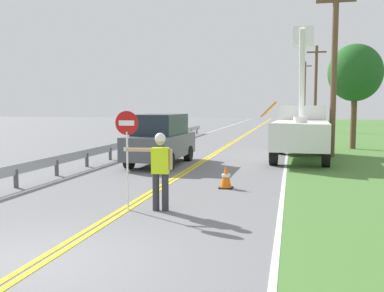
{
  "coord_description": "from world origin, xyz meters",
  "views": [
    {
      "loc": [
        3.81,
        -5.71,
        2.45
      ],
      "look_at": [
        0.8,
        7.24,
        1.2
      ],
      "focal_mm": 40.19,
      "sensor_mm": 36.0,
      "label": 1
    }
  ],
  "objects_px": {
    "utility_bucket_truck": "(301,128)",
    "utility_pole_mid": "(316,87)",
    "oncoming_suv_nearest": "(161,139)",
    "utility_pole_near": "(334,70)",
    "stop_sign_paddle": "(127,138)",
    "traffic_cone_lead": "(226,177)",
    "utility_pole_far": "(305,91)",
    "roadside_tree_verge": "(355,73)",
    "flagger_worker": "(160,166)"
  },
  "relations": [
    {
      "from": "oncoming_suv_nearest",
      "to": "utility_pole_mid",
      "type": "xyz_separation_m",
      "value": [
        7.46,
        25.62,
        3.17
      ]
    },
    {
      "from": "utility_pole_mid",
      "to": "roadside_tree_verge",
      "type": "relative_size",
      "value": 1.37
    },
    {
      "from": "utility_pole_far",
      "to": "traffic_cone_lead",
      "type": "distance_m",
      "value": 50.82
    },
    {
      "from": "utility_pole_mid",
      "to": "roadside_tree_verge",
      "type": "xyz_separation_m",
      "value": [
        1.27,
        -16.87,
        0.04
      ]
    },
    {
      "from": "oncoming_suv_nearest",
      "to": "utility_pole_mid",
      "type": "distance_m",
      "value": 26.87
    },
    {
      "from": "oncoming_suv_nearest",
      "to": "utility_pole_far",
      "type": "height_order",
      "value": "utility_pole_far"
    },
    {
      "from": "utility_bucket_truck",
      "to": "roadside_tree_verge",
      "type": "distance_m",
      "value": 6.82
    },
    {
      "from": "flagger_worker",
      "to": "stop_sign_paddle",
      "type": "relative_size",
      "value": 0.78
    },
    {
      "from": "utility_bucket_truck",
      "to": "oncoming_suv_nearest",
      "type": "height_order",
      "value": "utility_bucket_truck"
    },
    {
      "from": "utility_bucket_truck",
      "to": "oncoming_suv_nearest",
      "type": "distance_m",
      "value": 6.65
    },
    {
      "from": "stop_sign_paddle",
      "to": "oncoming_suv_nearest",
      "type": "xyz_separation_m",
      "value": [
        -1.59,
        7.73,
        -0.65
      ]
    },
    {
      "from": "roadside_tree_verge",
      "to": "oncoming_suv_nearest",
      "type": "bearing_deg",
      "value": -134.93
    },
    {
      "from": "utility_pole_near",
      "to": "stop_sign_paddle",
      "type": "bearing_deg",
      "value": -114.76
    },
    {
      "from": "utility_pole_mid",
      "to": "utility_pole_far",
      "type": "distance_m",
      "value": 20.36
    },
    {
      "from": "flagger_worker",
      "to": "utility_pole_near",
      "type": "relative_size",
      "value": 0.23
    },
    {
      "from": "utility_pole_mid",
      "to": "utility_pole_far",
      "type": "xyz_separation_m",
      "value": [
        -0.47,
        20.35,
        0.26
      ]
    },
    {
      "from": "oncoming_suv_nearest",
      "to": "roadside_tree_verge",
      "type": "xyz_separation_m",
      "value": [
        8.73,
        8.76,
        3.21
      ]
    },
    {
      "from": "utility_bucket_truck",
      "to": "oncoming_suv_nearest",
      "type": "bearing_deg",
      "value": -150.0
    },
    {
      "from": "utility_pole_far",
      "to": "roadside_tree_verge",
      "type": "distance_m",
      "value": 37.26
    },
    {
      "from": "utility_bucket_truck",
      "to": "utility_pole_near",
      "type": "distance_m",
      "value": 3.27
    },
    {
      "from": "roadside_tree_verge",
      "to": "stop_sign_paddle",
      "type": "bearing_deg",
      "value": -113.41
    },
    {
      "from": "utility_pole_near",
      "to": "roadside_tree_verge",
      "type": "height_order",
      "value": "utility_pole_near"
    },
    {
      "from": "utility_pole_near",
      "to": "utility_pole_far",
      "type": "height_order",
      "value": "utility_pole_far"
    },
    {
      "from": "utility_bucket_truck",
      "to": "roadside_tree_verge",
      "type": "height_order",
      "value": "utility_bucket_truck"
    },
    {
      "from": "stop_sign_paddle",
      "to": "traffic_cone_lead",
      "type": "relative_size",
      "value": 3.33
    },
    {
      "from": "utility_bucket_truck",
      "to": "utility_pole_near",
      "type": "height_order",
      "value": "utility_pole_near"
    },
    {
      "from": "flagger_worker",
      "to": "traffic_cone_lead",
      "type": "xyz_separation_m",
      "value": [
        1.09,
        3.08,
        -0.71
      ]
    },
    {
      "from": "utility_pole_mid",
      "to": "flagger_worker",
      "type": "bearing_deg",
      "value": -98.73
    },
    {
      "from": "flagger_worker",
      "to": "oncoming_suv_nearest",
      "type": "distance_m",
      "value": 7.98
    },
    {
      "from": "flagger_worker",
      "to": "utility_bucket_truck",
      "type": "bearing_deg",
      "value": 72.77
    },
    {
      "from": "utility_bucket_truck",
      "to": "traffic_cone_lead",
      "type": "bearing_deg",
      "value": -106.35
    },
    {
      "from": "utility_bucket_truck",
      "to": "roadside_tree_verge",
      "type": "bearing_deg",
      "value": 61.26
    },
    {
      "from": "flagger_worker",
      "to": "utility_pole_near",
      "type": "distance_m",
      "value": 13.37
    },
    {
      "from": "utility_pole_mid",
      "to": "roadside_tree_verge",
      "type": "bearing_deg",
      "value": -85.68
    },
    {
      "from": "utility_pole_mid",
      "to": "roadside_tree_verge",
      "type": "distance_m",
      "value": 16.91
    },
    {
      "from": "utility_pole_near",
      "to": "traffic_cone_lead",
      "type": "height_order",
      "value": "utility_pole_near"
    },
    {
      "from": "traffic_cone_lead",
      "to": "flagger_worker",
      "type": "bearing_deg",
      "value": -109.46
    },
    {
      "from": "utility_bucket_truck",
      "to": "utility_pole_mid",
      "type": "bearing_deg",
      "value": 85.62
    },
    {
      "from": "oncoming_suv_nearest",
      "to": "utility_pole_near",
      "type": "distance_m",
      "value": 9.01
    },
    {
      "from": "utility_pole_mid",
      "to": "stop_sign_paddle",
      "type": "bearing_deg",
      "value": -99.97
    },
    {
      "from": "utility_pole_near",
      "to": "roadside_tree_verge",
      "type": "xyz_separation_m",
      "value": [
        1.52,
        4.32,
        0.13
      ]
    },
    {
      "from": "utility_bucket_truck",
      "to": "utility_pole_mid",
      "type": "height_order",
      "value": "utility_pole_mid"
    },
    {
      "from": "utility_pole_mid",
      "to": "traffic_cone_lead",
      "type": "bearing_deg",
      "value": -97.58
    },
    {
      "from": "oncoming_suv_nearest",
      "to": "utility_pole_near",
      "type": "height_order",
      "value": "utility_pole_near"
    },
    {
      "from": "utility_pole_mid",
      "to": "roadside_tree_verge",
      "type": "height_order",
      "value": "utility_pole_mid"
    },
    {
      "from": "flagger_worker",
      "to": "traffic_cone_lead",
      "type": "bearing_deg",
      "value": 70.54
    },
    {
      "from": "oncoming_suv_nearest",
      "to": "utility_pole_mid",
      "type": "bearing_deg",
      "value": 73.77
    },
    {
      "from": "traffic_cone_lead",
      "to": "utility_pole_far",
      "type": "bearing_deg",
      "value": 85.98
    },
    {
      "from": "utility_pole_mid",
      "to": "traffic_cone_lead",
      "type": "distance_m",
      "value": 30.69
    },
    {
      "from": "flagger_worker",
      "to": "utility_pole_far",
      "type": "distance_m",
      "value": 53.91
    }
  ]
}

